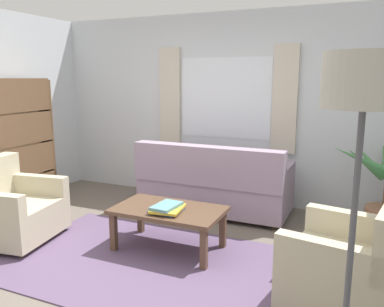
% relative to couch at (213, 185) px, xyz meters
% --- Properties ---
extents(ground_plane, '(6.24, 6.24, 0.00)m').
position_rel_couch_xyz_m(ground_plane, '(-0.08, -1.58, -0.37)').
color(ground_plane, '#6B6056').
extents(wall_back, '(5.32, 0.12, 2.60)m').
position_rel_couch_xyz_m(wall_back, '(-0.08, 0.68, 0.93)').
color(wall_back, silver).
rests_on(wall_back, ground_plane).
extents(window_with_curtains, '(1.98, 0.07, 1.40)m').
position_rel_couch_xyz_m(window_with_curtains, '(-0.08, 0.60, 1.08)').
color(window_with_curtains, white).
extents(area_rug, '(2.74, 1.76, 0.01)m').
position_rel_couch_xyz_m(area_rug, '(-0.08, -1.58, -0.36)').
color(area_rug, '#604C6B').
rests_on(area_rug, ground_plane).
extents(couch, '(1.90, 0.82, 0.92)m').
position_rel_couch_xyz_m(couch, '(0.00, 0.00, 0.00)').
color(couch, '#998499').
rests_on(couch, ground_plane).
extents(armchair_left, '(0.94, 0.95, 0.88)m').
position_rel_couch_xyz_m(armchair_left, '(-1.68, -1.69, -0.01)').
color(armchair_left, '#BCB293').
rests_on(armchair_left, ground_plane).
extents(armchair_right, '(0.95, 0.97, 0.88)m').
position_rel_couch_xyz_m(armchair_right, '(1.71, -1.57, -0.01)').
color(armchair_right, '#BCB293').
rests_on(armchair_right, ground_plane).
extents(coffee_table, '(1.10, 0.64, 0.44)m').
position_rel_couch_xyz_m(coffee_table, '(-0.02, -1.21, 0.01)').
color(coffee_table, brown).
rests_on(coffee_table, ground_plane).
extents(book_stack_on_table, '(0.32, 0.37, 0.07)m').
position_rel_couch_xyz_m(book_stack_on_table, '(0.01, -1.30, 0.11)').
color(book_stack_on_table, '#335199').
rests_on(book_stack_on_table, coffee_table).
extents(bookshelf, '(0.30, 0.94, 1.72)m').
position_rel_couch_xyz_m(bookshelf, '(-2.42, -0.79, 0.40)').
color(bookshelf, brown).
rests_on(bookshelf, ground_plane).
extents(standing_lamp, '(0.36, 0.36, 1.84)m').
position_rel_couch_xyz_m(standing_lamp, '(1.70, -2.69, 1.20)').
color(standing_lamp, '#4C4C51').
rests_on(standing_lamp, ground_plane).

